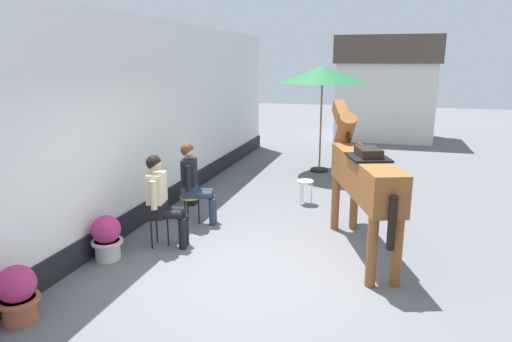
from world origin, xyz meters
The scene contains 11 objects.
ground_plane centered at (0.00, 3.00, 0.00)m, with size 40.00×40.00×0.00m, color slate.
pub_facade_wall centered at (-2.55, 1.50, 1.54)m, with size 0.34×14.00×3.40m.
distant_cottage centered at (1.40, 11.26, 1.80)m, with size 3.40×2.60×3.50m.
seated_visitor_near centered at (-1.61, 0.41, 0.78)m, with size 0.61×0.48×1.39m.
seated_visitor_far centered at (-1.55, 1.42, 0.78)m, with size 0.61×0.48×1.39m.
saddled_horse_center centered at (1.19, 1.08, 1.16)m, with size 1.25×2.88×2.06m.
flower_planter_near centered at (-2.13, -1.84, 0.33)m, with size 0.43×0.43×0.64m.
flower_planter_middle centered at (-2.14, -0.23, 0.33)m, with size 0.43×0.43×0.64m.
cafe_parasol centered at (-0.04, 5.72, 2.36)m, with size 2.10×2.10×2.58m.
spare_stool_white centered at (0.06, 3.02, 0.40)m, with size 0.32×0.32×0.46m.
satchel_bag centered at (-2.01, 2.40, 0.10)m, with size 0.28×0.12×0.20m, color black.
Camera 1 is at (1.44, -5.23, 2.71)m, focal length 31.49 mm.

